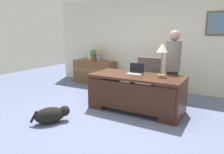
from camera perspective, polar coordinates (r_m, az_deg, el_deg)
name	(u,v)px	position (r m, az deg, el deg)	size (l,w,h in m)	color
ground_plane	(112,118)	(4.20, -0.02, -11.06)	(12.00, 12.00, 0.00)	slate
back_wall	(157,43)	(6.25, 12.19, 9.06)	(7.00, 0.16, 2.70)	beige
desk	(136,91)	(4.48, 6.49, -3.92)	(1.95, 0.89, 0.77)	#422316
credenza	(95,72)	(6.93, -4.76, 1.39)	(1.42, 0.50, 0.75)	brown
armchair	(147,81)	(5.30, 9.42, -0.98)	(0.60, 0.59, 1.03)	#564C47
person_standing	(173,68)	(4.82, 16.20, 2.39)	(0.32, 0.32, 1.70)	#262323
dog_lying	(52,115)	(4.09, -16.12, -9.84)	(0.56, 0.64, 0.30)	black
laptop	(136,71)	(4.55, 6.46, 1.57)	(0.32, 0.22, 0.22)	#B2B5BA
desk_lamp	(162,50)	(4.36, 13.53, 7.16)	(0.22, 0.22, 0.67)	#9E8447
vase_with_flowers	(99,55)	(6.75, -3.63, 6.04)	(0.17, 0.17, 0.33)	#9081BE
vase_empty	(90,56)	(6.94, -5.89, 5.77)	(0.13, 0.13, 0.30)	silver
potted_plant	(93,55)	(6.87, -5.13, 6.12)	(0.24, 0.24, 0.36)	brown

